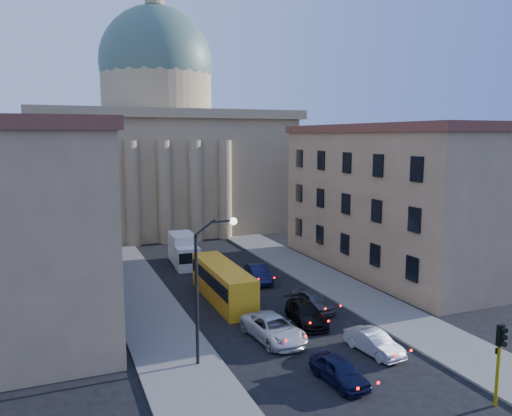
{
  "coord_description": "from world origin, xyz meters",
  "views": [
    {
      "loc": [
        -14.89,
        -19.26,
        13.6
      ],
      "look_at": [
        -0.39,
        16.26,
        8.01
      ],
      "focal_mm": 35.0,
      "sensor_mm": 36.0,
      "label": 1
    }
  ],
  "objects_px": {
    "car_left_near": "(339,371)",
    "traffic_light": "(499,358)",
    "street_lamp": "(205,279)",
    "city_bus": "(223,282)",
    "box_truck": "(184,251)",
    "car_right_near": "(374,342)"
  },
  "relations": [
    {
      "from": "car_left_near",
      "to": "traffic_light",
      "type": "bearing_deg",
      "value": -43.87
    },
    {
      "from": "street_lamp",
      "to": "car_left_near",
      "type": "xyz_separation_m",
      "value": [
        6.17,
        -4.94,
        -4.58
      ]
    },
    {
      "from": "traffic_light",
      "to": "city_bus",
      "type": "height_order",
      "value": "traffic_light"
    },
    {
      "from": "box_truck",
      "to": "street_lamp",
      "type": "bearing_deg",
      "value": -97.77
    },
    {
      "from": "car_right_near",
      "to": "city_bus",
      "type": "height_order",
      "value": "city_bus"
    },
    {
      "from": "traffic_light",
      "to": "city_bus",
      "type": "bearing_deg",
      "value": 110.16
    },
    {
      "from": "car_right_near",
      "to": "street_lamp",
      "type": "bearing_deg",
      "value": 158.9
    },
    {
      "from": "car_right_near",
      "to": "city_bus",
      "type": "bearing_deg",
      "value": 105.32
    },
    {
      "from": "traffic_light",
      "to": "street_lamp",
      "type": "xyz_separation_m",
      "value": [
        -12.27,
        10.0,
        2.7
      ]
    },
    {
      "from": "car_right_near",
      "to": "city_bus",
      "type": "xyz_separation_m",
      "value": [
        -5.58,
        13.29,
        0.9
      ]
    },
    {
      "from": "traffic_light",
      "to": "street_lamp",
      "type": "distance_m",
      "value": 16.06
    },
    {
      "from": "traffic_light",
      "to": "car_right_near",
      "type": "bearing_deg",
      "value": 105.32
    },
    {
      "from": "city_bus",
      "to": "box_truck",
      "type": "height_order",
      "value": "box_truck"
    },
    {
      "from": "traffic_light",
      "to": "box_truck",
      "type": "distance_m",
      "value": 33.96
    },
    {
      "from": "city_bus",
      "to": "traffic_light",
      "type": "bearing_deg",
      "value": -69.36
    },
    {
      "from": "traffic_light",
      "to": "car_right_near",
      "type": "height_order",
      "value": "traffic_light"
    },
    {
      "from": "car_left_near",
      "to": "car_right_near",
      "type": "distance_m",
      "value": 4.73
    },
    {
      "from": "street_lamp",
      "to": "car_left_near",
      "type": "relative_size",
      "value": 2.12
    },
    {
      "from": "car_left_near",
      "to": "street_lamp",
      "type": "bearing_deg",
      "value": 137.08
    },
    {
      "from": "car_left_near",
      "to": "city_bus",
      "type": "relative_size",
      "value": 0.39
    },
    {
      "from": "street_lamp",
      "to": "car_right_near",
      "type": "xyz_separation_m",
      "value": [
        10.21,
        -2.48,
        -4.58
      ]
    },
    {
      "from": "street_lamp",
      "to": "box_truck",
      "type": "relative_size",
      "value": 1.45
    }
  ]
}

